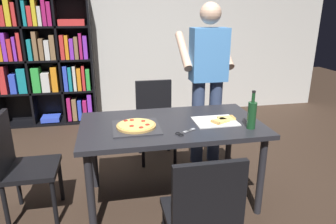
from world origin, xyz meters
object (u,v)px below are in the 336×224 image
Objects in this scene: chair_near_camera at (203,213)px; chair_left_end at (19,161)px; person_serving_pizza at (208,76)px; pepperoni_pizza_on_tray at (136,126)px; chair_far_side at (155,115)px; kitchen_scissors at (183,133)px; bookshelf at (45,59)px; dining_table at (171,132)px; wine_bottle at (252,114)px.

chair_left_end is at bearing 143.84° from chair_near_camera.
chair_left_end is at bearing -158.81° from person_serving_pizza.
pepperoni_pizza_on_tray is at bearing 109.60° from chair_near_camera.
chair_far_side reaches higher than kitchen_scissors.
chair_far_side is at bearing -45.80° from bookshelf.
wine_bottle is (0.61, -0.24, 0.20)m from dining_table.
dining_table is 0.26m from kitchen_scissors.
dining_table is at bearing 0.00° from chair_left_end.
wine_bottle is (2.02, -2.62, -0.12)m from bookshelf.
bookshelf is (-1.41, 1.45, 0.47)m from chair_far_side.
chair_near_camera and chair_left_end have the same top height.
kitchen_scissors reaches higher than dining_table.
person_serving_pizza is (0.54, -0.22, 0.49)m from chair_far_side.
chair_near_camera is 0.46× the size of bookshelf.
chair_far_side is 2.85× the size of wine_bottle.
chair_near_camera is at bearing -93.36° from kitchen_scissors.
bookshelf reaches higher than chair_near_camera.
bookshelf is 2.57m from person_serving_pizza.
chair_near_camera is 1.55m from chair_left_end.
person_serving_pizza is (0.54, 0.70, 0.33)m from dining_table.
chair_left_end is 1.34m from kitchen_scissors.
dining_table is 4.02× the size of pepperoni_pizza_on_tray.
kitchen_scissors is at bearing -28.77° from pepperoni_pizza_on_tray.
person_serving_pizza is at bearing 52.08° from dining_table.
dining_table is 0.93m from chair_far_side.
dining_table is 1.71× the size of chair_left_end.
chair_near_camera is 4.70× the size of kitchen_scissors.
dining_table is at bearing -127.92° from person_serving_pizza.
pepperoni_pizza_on_tray is 2.00× the size of kitchen_scissors.
kitchen_scissors is at bearing -118.07° from person_serving_pizza.
pepperoni_pizza_on_tray is at bearing -3.45° from chair_left_end.
chair_left_end is 2.42m from bookshelf.
chair_far_side is at bearing 91.94° from kitchen_scissors.
chair_left_end is (-1.25, 0.92, 0.00)m from chair_near_camera.
dining_table is 1.71× the size of chair_near_camera.
wine_bottle is at bearing -7.47° from chair_left_end.
chair_near_camera and chair_far_side have the same top height.
wine_bottle is at bearing -21.83° from dining_table.
kitchen_scissors is (-0.57, -0.00, -0.11)m from wine_bottle.
pepperoni_pizza_on_tray is at bearing -65.49° from bookshelf.
person_serving_pizza is 0.95m from wine_bottle.
kitchen_scissors is at bearing -88.06° from chair_far_side.
wine_bottle reaches higher than chair_near_camera.
person_serving_pizza reaches higher than chair_near_camera.
chair_left_end is 0.46× the size of bookshelf.
kitchen_scissors is at bearing -179.78° from wine_bottle.
dining_table is 8.03× the size of kitchen_scissors.
wine_bottle is at bearing 47.72° from chair_near_camera.
chair_near_camera is 2.85× the size of wine_bottle.
chair_far_side reaches higher than dining_table.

